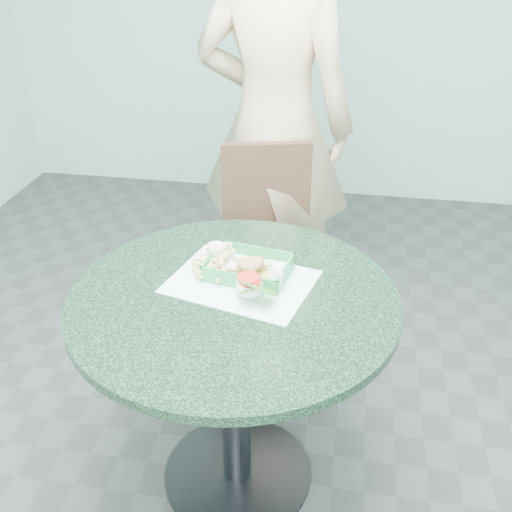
% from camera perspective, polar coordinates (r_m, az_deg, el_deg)
% --- Properties ---
extents(floor, '(4.00, 5.00, 0.02)m').
position_cam_1_polar(floor, '(2.27, -1.76, -20.06)').
color(floor, '#303335').
rests_on(floor, ground).
extents(cafe_table, '(0.97, 0.97, 0.75)m').
position_cam_1_polar(cafe_table, '(1.86, -2.04, -8.58)').
color(cafe_table, '#2B2A32').
rests_on(cafe_table, floor).
extents(dining_chair, '(0.37, 0.37, 0.93)m').
position_cam_1_polar(dining_chair, '(2.51, 0.63, 1.44)').
color(dining_chair, black).
rests_on(dining_chair, floor).
extents(diner_person, '(0.93, 0.68, 2.36)m').
position_cam_1_polar(diner_person, '(2.53, 1.83, 17.40)').
color(diner_person, tan).
rests_on(diner_person, floor).
extents(placemat, '(0.48, 0.40, 0.00)m').
position_cam_1_polar(placemat, '(1.81, -1.41, -2.99)').
color(placemat, silver).
rests_on(placemat, cafe_table).
extents(food_basket, '(0.24, 0.18, 0.05)m').
position_cam_1_polar(food_basket, '(1.84, -0.72, -1.87)').
color(food_basket, '#1C8D49').
rests_on(food_basket, placemat).
extents(crab_sandwich, '(0.12, 0.12, 0.07)m').
position_cam_1_polar(crab_sandwich, '(1.79, -0.35, -1.66)').
color(crab_sandwich, gold).
rests_on(crab_sandwich, food_basket).
extents(fries_pile, '(0.13, 0.14, 0.05)m').
position_cam_1_polar(fries_pile, '(1.82, -4.08, -1.40)').
color(fries_pile, '#D7B977').
rests_on(fries_pile, food_basket).
extents(sauce_ramekin, '(0.06, 0.06, 0.03)m').
position_cam_1_polar(sauce_ramekin, '(1.87, -4.11, -0.18)').
color(sauce_ramekin, silver).
rests_on(sauce_ramekin, food_basket).
extents(garnish_cup, '(0.11, 0.11, 0.04)m').
position_cam_1_polar(garnish_cup, '(1.73, 0.19, -3.31)').
color(garnish_cup, silver).
rests_on(garnish_cup, food_basket).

